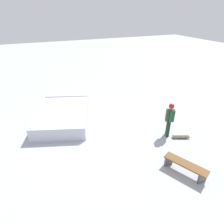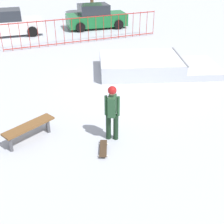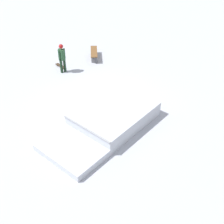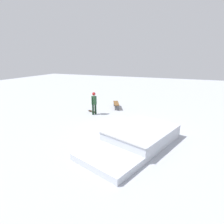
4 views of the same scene
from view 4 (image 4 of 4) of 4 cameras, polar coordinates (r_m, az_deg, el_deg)
ground_plane at (r=10.93m, az=4.98°, el=-6.21°), size 60.00×60.00×0.00m
skate_ramp at (r=9.41m, az=7.67°, el=-8.14°), size 5.95×4.18×0.74m
skater at (r=13.94m, az=-5.58°, el=3.22°), size 0.39×0.44×1.73m
skateboard at (r=14.79m, az=-6.24°, el=0.25°), size 0.49×0.82×0.09m
park_bench at (r=15.74m, az=1.33°, el=2.42°), size 1.61×1.06×0.48m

